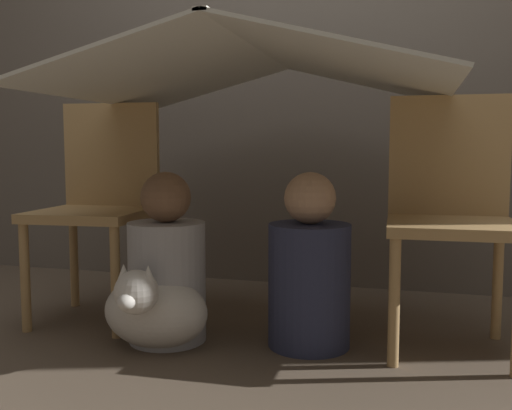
# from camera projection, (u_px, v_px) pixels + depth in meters

# --- Properties ---
(ground_plane) EXTENTS (8.80, 8.80, 0.00)m
(ground_plane) POSITION_uv_depth(u_px,v_px,m) (247.00, 345.00, 2.01)
(ground_plane) COLOR brown
(wall_back) EXTENTS (7.00, 0.05, 2.50)m
(wall_back) POSITION_uv_depth(u_px,v_px,m) (302.00, 35.00, 2.83)
(wall_back) COLOR #6B6056
(wall_back) RESTS_ON ground_plane
(chair_left) EXTENTS (0.45, 0.45, 0.88)m
(chair_left) POSITION_uv_depth(u_px,v_px,m) (100.00, 198.00, 2.33)
(chair_left) COLOR tan
(chair_left) RESTS_ON ground_plane
(chair_right) EXTENTS (0.43, 0.43, 0.88)m
(chair_right) POSITION_uv_depth(u_px,v_px,m) (450.00, 207.00, 1.97)
(chair_right) COLOR tan
(chair_right) RESTS_ON ground_plane
(sheet_canopy) EXTENTS (1.36, 1.12, 0.18)m
(sheet_canopy) POSITION_uv_depth(u_px,v_px,m) (256.00, 70.00, 2.03)
(sheet_canopy) COLOR silver
(person_front) EXTENTS (0.28, 0.28, 0.61)m
(person_front) POSITION_uv_depth(u_px,v_px,m) (167.00, 269.00, 2.03)
(person_front) COLOR #B2B2B7
(person_front) RESTS_ON ground_plane
(person_second) EXTENTS (0.29, 0.29, 0.61)m
(person_second) POSITION_uv_depth(u_px,v_px,m) (309.00, 273.00, 1.98)
(person_second) COLOR #2D3351
(person_second) RESTS_ON ground_plane
(dog) EXTENTS (0.37, 0.36, 0.32)m
(dog) POSITION_uv_depth(u_px,v_px,m) (153.00, 309.00, 1.95)
(dog) COLOR silver
(dog) RESTS_ON ground_plane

